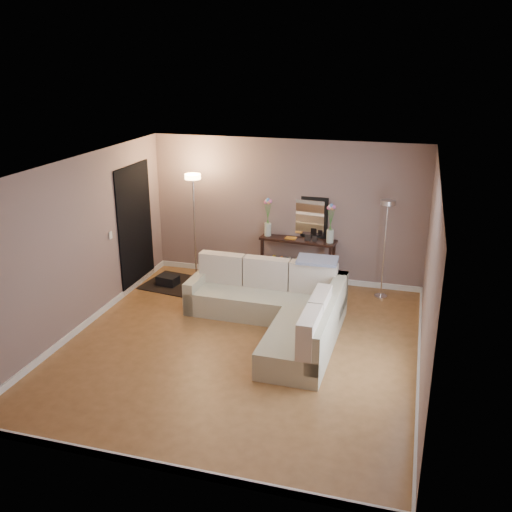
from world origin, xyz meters
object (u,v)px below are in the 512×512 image
(sectional_sofa, at_px, (279,308))
(floor_lamp_unlit, at_px, (386,230))
(console_table, at_px, (293,257))
(floor_lamp_lit, at_px, (194,206))

(sectional_sofa, distance_m, floor_lamp_unlit, 2.32)
(floor_lamp_unlit, bearing_deg, sectional_sofa, -131.43)
(console_table, distance_m, floor_lamp_lit, 2.02)
(console_table, bearing_deg, sectional_sofa, -83.75)
(sectional_sofa, relative_size, floor_lamp_unlit, 1.46)
(floor_lamp_lit, bearing_deg, sectional_sofa, -37.42)
(sectional_sofa, relative_size, console_table, 1.80)
(sectional_sofa, height_order, floor_lamp_lit, floor_lamp_lit)
(console_table, relative_size, floor_lamp_unlit, 0.81)
(console_table, height_order, floor_lamp_lit, floor_lamp_lit)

